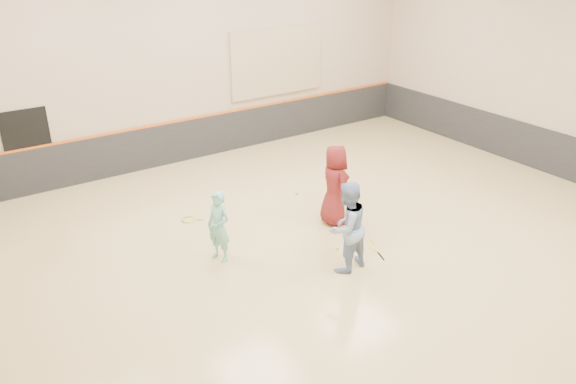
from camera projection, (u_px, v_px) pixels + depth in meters
room at (321, 207)px, 11.76m from camera, size 15.04×12.04×6.22m
wainscot_back at (197, 138)px, 16.33m from camera, size 14.90×0.04×1.20m
wainscot_right at (534, 147)px, 15.65m from camera, size 0.04×11.90×1.20m
accent_stripe at (196, 118)px, 16.06m from camera, size 14.90×0.03×0.06m
acoustic_panel at (277, 62)px, 16.94m from camera, size 3.20×0.08×2.00m
doorway at (30, 153)px, 13.84m from camera, size 1.10×0.05×2.20m
girl at (219, 227)px, 11.11m from camera, size 0.51×0.63×1.49m
instructor at (347, 227)px, 10.71m from camera, size 0.99×0.82×1.85m
young_man at (335, 185)px, 12.48m from camera, size 0.75×1.00×1.86m
held_racket at (372, 245)px, 10.67m from camera, size 0.44×0.44×0.52m
spare_racket at (188, 218)px, 12.94m from camera, size 0.74×0.74×0.10m
ball_under_racket at (337, 248)px, 11.74m from camera, size 0.07×0.07×0.07m
ball_in_hand at (341, 178)px, 12.39m from camera, size 0.07×0.07×0.07m
ball_beside_spare at (297, 193)px, 14.21m from camera, size 0.07×0.07×0.07m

